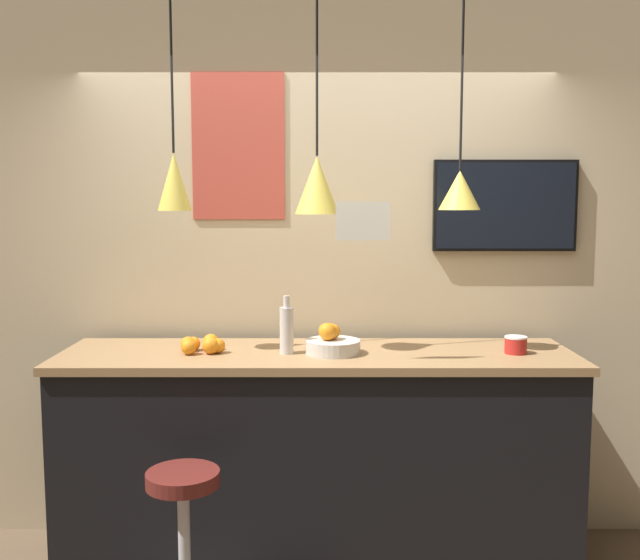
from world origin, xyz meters
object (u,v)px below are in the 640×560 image
(bar_stool, at_px, (187,539))
(mounted_tv, at_px, (508,206))
(fruit_bowl, at_px, (334,342))
(juice_bottle, at_px, (290,329))
(spread_jar, at_px, (519,345))

(bar_stool, distance_m, mounted_tv, 2.28)
(fruit_bowl, relative_size, mounted_tv, 0.35)
(juice_bottle, bearing_deg, spread_jar, -0.00)
(bar_stool, relative_size, mounted_tv, 0.97)
(bar_stool, height_order, fruit_bowl, fruit_bowl)
(fruit_bowl, xyz_separation_m, mounted_tv, (0.93, 0.43, 0.64))
(fruit_bowl, bearing_deg, bar_stool, -137.45)
(bar_stool, xyz_separation_m, spread_jar, (1.50, 0.56, 0.70))
(juice_bottle, distance_m, spread_jar, 1.10)
(bar_stool, relative_size, spread_jar, 6.92)
(juice_bottle, bearing_deg, bar_stool, -125.54)
(fruit_bowl, height_order, juice_bottle, juice_bottle)
(spread_jar, bearing_deg, fruit_bowl, 179.71)
(fruit_bowl, height_order, spread_jar, fruit_bowl)
(bar_stool, xyz_separation_m, juice_bottle, (0.40, 0.56, 0.78))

